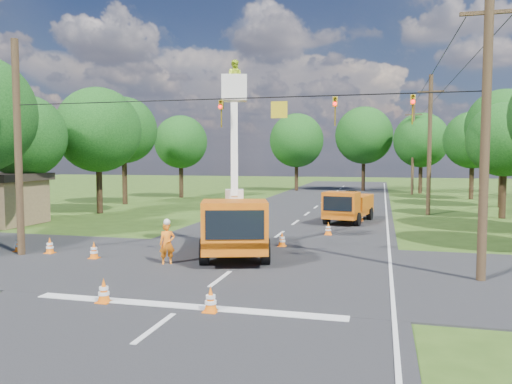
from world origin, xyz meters
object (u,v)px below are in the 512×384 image
(ground_worker, at_px, (167,244))
(pole_right_near, at_px, (486,128))
(tree_far_b, at_px, (364,135))
(distant_car, at_px, (352,196))
(pole_right_far, at_px, (413,148))
(bucket_truck, at_px, (235,215))
(tree_right_e, at_px, (473,140))
(pole_left, at_px, (18,149))
(tree_far_c, at_px, (421,140))
(tree_far_a, at_px, (297,140))
(tree_right_d, at_px, (503,126))
(traffic_cone_3, at_px, (328,229))
(tree_left_d, at_px, (98,130))
(traffic_cone_2, at_px, (282,239))
(pole_right_mid, at_px, (430,144))
(traffic_cone_7, at_px, (361,216))
(tree_left_f, at_px, (181,142))
(traffic_cone_4, at_px, (94,250))
(tree_right_c, at_px, (505,140))
(traffic_cone_6, at_px, (19,244))
(tree_left_e, at_px, (124,130))
(traffic_cone_5, at_px, (50,246))
(tree_left_c, at_px, (24,136))
(traffic_cone_1, at_px, (211,300))
(traffic_cone_0, at_px, (104,291))
(second_truck, at_px, (348,206))

(ground_worker, relative_size, pole_right_near, 0.16)
(pole_right_near, xyz_separation_m, tree_far_b, (-5.50, 45.00, 1.70))
(distant_car, bearing_deg, pole_right_far, 52.00)
(bucket_truck, relative_size, tree_right_e, 0.96)
(pole_left, bearing_deg, distant_car, 66.35)
(tree_far_b, distance_m, tree_far_c, 7.20)
(pole_right_near, xyz_separation_m, tree_far_a, (-13.50, 43.00, 1.08))
(pole_left, xyz_separation_m, tree_right_d, (24.30, 27.00, 2.18))
(distant_car, xyz_separation_m, pole_right_near, (5.85, -27.74, 4.49))
(pole_right_far, bearing_deg, tree_right_d, -64.14)
(distant_car, bearing_deg, tree_right_d, -15.99)
(traffic_cone_3, distance_m, tree_left_d, 19.51)
(traffic_cone_2, bearing_deg, traffic_cone_3, 67.07)
(pole_right_far, xyz_separation_m, pole_left, (-18.00, -40.00, -0.61))
(traffic_cone_3, relative_size, pole_left, 0.08)
(traffic_cone_3, relative_size, pole_right_mid, 0.07)
(traffic_cone_7, bearing_deg, tree_right_d, 48.35)
(tree_left_f, bearing_deg, ground_worker, -68.24)
(traffic_cone_4, height_order, tree_right_d, tree_right_d)
(pole_right_near, distance_m, pole_right_far, 40.00)
(tree_right_c, xyz_separation_m, tree_far_b, (-10.20, 26.00, 1.50))
(traffic_cone_6, distance_m, tree_left_f, 30.29)
(tree_far_b, bearing_deg, traffic_cone_4, -101.41)
(traffic_cone_7, relative_size, tree_left_e, 0.08)
(traffic_cone_2, relative_size, pole_right_far, 0.07)
(ground_worker, relative_size, traffic_cone_6, 2.30)
(ground_worker, distance_m, traffic_cone_2, 5.98)
(tree_left_e, distance_m, tree_far_c, 33.04)
(bucket_truck, bearing_deg, tree_left_d, 121.34)
(pole_right_near, xyz_separation_m, tree_far_c, (1.00, 42.00, 0.96))
(traffic_cone_5, height_order, tree_left_d, tree_left_d)
(tree_left_c, bearing_deg, traffic_cone_1, -39.74)
(traffic_cone_0, distance_m, tree_far_b, 51.06)
(tree_left_f, bearing_deg, traffic_cone_6, -80.92)
(tree_far_a, bearing_deg, traffic_cone_2, -81.40)
(tree_left_d, distance_m, tree_far_b, 34.99)
(tree_left_d, relative_size, tree_right_d, 0.95)
(traffic_cone_4, distance_m, tree_left_f, 31.65)
(tree_left_c, bearing_deg, traffic_cone_4, -40.67)
(tree_far_c, bearing_deg, tree_far_b, 155.22)
(traffic_cone_4, xyz_separation_m, traffic_cone_7, (10.02, 14.76, 0.00))
(traffic_cone_2, height_order, pole_right_near, pole_right_near)
(pole_right_mid, bearing_deg, pole_right_far, 90.00)
(traffic_cone_5, bearing_deg, tree_left_c, 133.34)
(traffic_cone_1, bearing_deg, pole_left, 152.33)
(ground_worker, xyz_separation_m, pole_left, (-6.76, 0.21, 3.68))
(tree_left_d, bearing_deg, tree_right_e, 34.78)
(traffic_cone_3, height_order, tree_right_e, tree_right_e)
(bucket_truck, distance_m, tree_far_c, 41.29)
(bucket_truck, distance_m, second_truck, 12.54)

